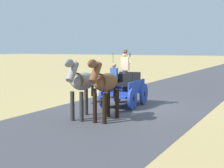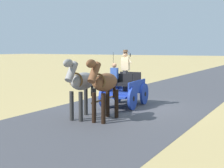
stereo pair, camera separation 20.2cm
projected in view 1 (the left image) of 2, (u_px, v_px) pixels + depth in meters
name	position (u px, v px, depth m)	size (l,w,h in m)	color
ground_plane	(135.00, 107.00, 14.42)	(200.00, 200.00, 0.00)	tan
road_surface	(135.00, 107.00, 14.42)	(6.29, 160.00, 0.01)	#424247
horse_drawn_carriage	(124.00, 88.00, 14.59)	(1.60, 4.52, 2.50)	#1E3899
horse_near_side	(105.00, 84.00, 11.59)	(0.66, 2.13, 2.21)	brown
horse_off_side	(82.00, 83.00, 11.94)	(0.71, 2.14, 2.21)	gray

